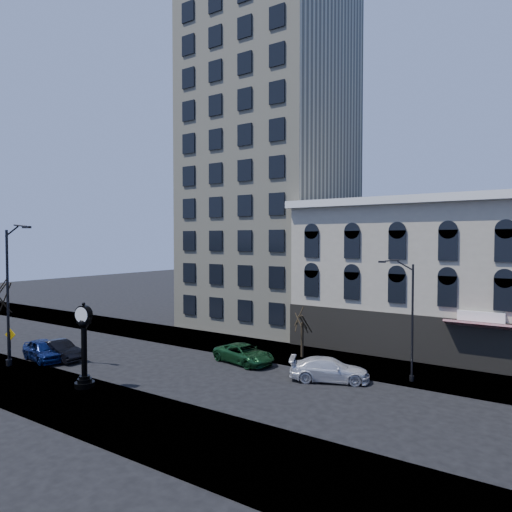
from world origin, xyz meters
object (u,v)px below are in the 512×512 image
Objects in this scene: car_near_b at (59,350)px; street_clock at (84,349)px; street_lamp_near at (15,258)px; car_near_a at (44,350)px; warning_sign at (10,340)px.

street_clock is at bearing -112.20° from car_near_b.
street_lamp_near is (-7.96, 0.12, 5.43)m from street_clock.
street_lamp_near is 2.19× the size of car_near_a.
car_near_b is at bearing 42.25° from warning_sign.
car_near_a reaches higher than car_near_b.
street_clock is 8.90m from warning_sign.
car_near_a is (0.57, 2.21, -1.12)m from warning_sign.
street_lamp_near reaches higher than street_clock.
car_near_b is at bearing 145.40° from street_clock.
car_near_a is (-8.31, 2.37, -1.69)m from street_clock.
warning_sign is 0.56× the size of car_near_a.
street_lamp_near is 7.48m from car_near_a.
car_near_b is (0.79, 0.74, -0.06)m from car_near_a.
warning_sign is at bearing 155.48° from car_near_b.
car_near_b is at bearing 68.37° from street_lamp_near.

